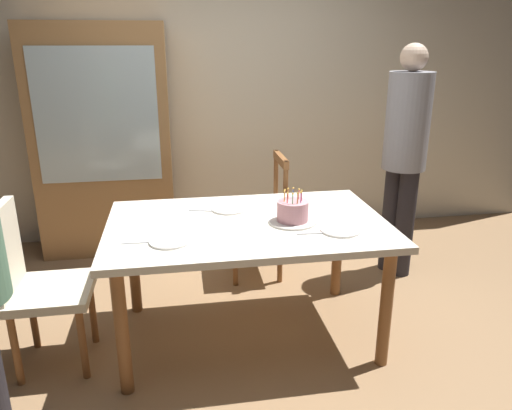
{
  "coord_description": "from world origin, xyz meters",
  "views": [
    {
      "loc": [
        -0.39,
        -2.62,
        1.75
      ],
      "look_at": [
        0.05,
        0.0,
        0.86
      ],
      "focal_mm": 34.13,
      "sensor_mm": 36.0,
      "label": 1
    }
  ],
  "objects_px": {
    "dining_table": "(248,235)",
    "china_cabinet": "(104,142)",
    "plate_near_guest": "(340,230)",
    "person_guest": "(405,148)",
    "birthday_cake": "(293,213)",
    "plate_far_side": "(229,209)",
    "plate_near_celebrant": "(170,241)",
    "chair_spindle_back": "(258,219)",
    "chair_upholstered": "(31,279)"
  },
  "relations": [
    {
      "from": "chair_upholstered",
      "to": "china_cabinet",
      "type": "height_order",
      "value": "china_cabinet"
    },
    {
      "from": "birthday_cake",
      "to": "dining_table",
      "type": "bearing_deg",
      "value": 168.29
    },
    {
      "from": "chair_upholstered",
      "to": "china_cabinet",
      "type": "relative_size",
      "value": 0.5
    },
    {
      "from": "birthday_cake",
      "to": "chair_spindle_back",
      "type": "xyz_separation_m",
      "value": [
        -0.05,
        0.89,
        -0.36
      ]
    },
    {
      "from": "plate_near_guest",
      "to": "china_cabinet",
      "type": "height_order",
      "value": "china_cabinet"
    },
    {
      "from": "birthday_cake",
      "to": "chair_upholstered",
      "type": "bearing_deg",
      "value": -178.62
    },
    {
      "from": "plate_near_guest",
      "to": "person_guest",
      "type": "relative_size",
      "value": 0.13
    },
    {
      "from": "dining_table",
      "to": "chair_spindle_back",
      "type": "xyz_separation_m",
      "value": [
        0.21,
        0.83,
        -0.21
      ]
    },
    {
      "from": "plate_near_celebrant",
      "to": "chair_spindle_back",
      "type": "relative_size",
      "value": 0.23
    },
    {
      "from": "birthday_cake",
      "to": "plate_near_celebrant",
      "type": "distance_m",
      "value": 0.72
    },
    {
      "from": "plate_far_side",
      "to": "person_guest",
      "type": "bearing_deg",
      "value": 18.78
    },
    {
      "from": "birthday_cake",
      "to": "person_guest",
      "type": "xyz_separation_m",
      "value": [
        1.03,
        0.75,
        0.18
      ]
    },
    {
      "from": "dining_table",
      "to": "plate_near_guest",
      "type": "distance_m",
      "value": 0.54
    },
    {
      "from": "chair_upholstered",
      "to": "china_cabinet",
      "type": "bearing_deg",
      "value": 82.48
    },
    {
      "from": "birthday_cake",
      "to": "china_cabinet",
      "type": "bearing_deg",
      "value": 127.46
    },
    {
      "from": "dining_table",
      "to": "plate_near_guest",
      "type": "relative_size",
      "value": 7.33
    },
    {
      "from": "plate_near_celebrant",
      "to": "person_guest",
      "type": "relative_size",
      "value": 0.13
    },
    {
      "from": "chair_spindle_back",
      "to": "person_guest",
      "type": "height_order",
      "value": "person_guest"
    },
    {
      "from": "plate_near_celebrant",
      "to": "plate_far_side",
      "type": "bearing_deg",
      "value": 51.84
    },
    {
      "from": "dining_table",
      "to": "chair_upholstered",
      "type": "relative_size",
      "value": 1.7
    },
    {
      "from": "person_guest",
      "to": "plate_near_celebrant",
      "type": "bearing_deg",
      "value": -151.83
    },
    {
      "from": "chair_spindle_back",
      "to": "plate_near_celebrant",
      "type": "bearing_deg",
      "value": -121.52
    },
    {
      "from": "birthday_cake",
      "to": "person_guest",
      "type": "distance_m",
      "value": 1.29
    },
    {
      "from": "dining_table",
      "to": "china_cabinet",
      "type": "relative_size",
      "value": 0.85
    },
    {
      "from": "plate_near_celebrant",
      "to": "person_guest",
      "type": "distance_m",
      "value": 1.98
    },
    {
      "from": "birthday_cake",
      "to": "plate_near_celebrant",
      "type": "relative_size",
      "value": 1.27
    },
    {
      "from": "dining_table",
      "to": "person_guest",
      "type": "distance_m",
      "value": 1.5
    },
    {
      "from": "plate_near_celebrant",
      "to": "plate_near_guest",
      "type": "distance_m",
      "value": 0.93
    },
    {
      "from": "birthday_cake",
      "to": "plate_near_guest",
      "type": "distance_m",
      "value": 0.3
    },
    {
      "from": "plate_near_celebrant",
      "to": "person_guest",
      "type": "bearing_deg",
      "value": 28.17
    },
    {
      "from": "china_cabinet",
      "to": "plate_near_guest",
      "type": "bearing_deg",
      "value": -50.72
    },
    {
      "from": "dining_table",
      "to": "china_cabinet",
      "type": "height_order",
      "value": "china_cabinet"
    },
    {
      "from": "plate_near_celebrant",
      "to": "china_cabinet",
      "type": "bearing_deg",
      "value": 106.66
    },
    {
      "from": "person_guest",
      "to": "chair_spindle_back",
      "type": "bearing_deg",
      "value": 172.81
    },
    {
      "from": "person_guest",
      "to": "plate_near_guest",
      "type": "bearing_deg",
      "value": -130.93
    },
    {
      "from": "birthday_cake",
      "to": "person_guest",
      "type": "relative_size",
      "value": 0.16
    },
    {
      "from": "birthday_cake",
      "to": "chair_spindle_back",
      "type": "height_order",
      "value": "birthday_cake"
    },
    {
      "from": "plate_far_side",
      "to": "chair_upholstered",
      "type": "height_order",
      "value": "chair_upholstered"
    },
    {
      "from": "chair_upholstered",
      "to": "plate_near_celebrant",
      "type": "bearing_deg",
      "value": -10.78
    },
    {
      "from": "plate_near_guest",
      "to": "china_cabinet",
      "type": "relative_size",
      "value": 0.12
    },
    {
      "from": "birthday_cake",
      "to": "plate_far_side",
      "type": "xyz_separation_m",
      "value": [
        -0.34,
        0.28,
        -0.05
      ]
    },
    {
      "from": "plate_near_celebrant",
      "to": "person_guest",
      "type": "height_order",
      "value": "person_guest"
    },
    {
      "from": "birthday_cake",
      "to": "china_cabinet",
      "type": "xyz_separation_m",
      "value": [
        -1.23,
        1.61,
        0.14
      ]
    },
    {
      "from": "birthday_cake",
      "to": "chair_spindle_back",
      "type": "bearing_deg",
      "value": 92.98
    },
    {
      "from": "dining_table",
      "to": "birthday_cake",
      "type": "xyz_separation_m",
      "value": [
        0.25,
        -0.05,
        0.14
      ]
    },
    {
      "from": "chair_spindle_back",
      "to": "dining_table",
      "type": "bearing_deg",
      "value": -104.07
    },
    {
      "from": "chair_upholstered",
      "to": "china_cabinet",
      "type": "xyz_separation_m",
      "value": [
        0.22,
        1.65,
        0.42
      ]
    },
    {
      "from": "plate_far_side",
      "to": "chair_spindle_back",
      "type": "xyz_separation_m",
      "value": [
        0.29,
        0.6,
        -0.3
      ]
    },
    {
      "from": "plate_far_side",
      "to": "chair_upholstered",
      "type": "bearing_deg",
      "value": -164.04
    },
    {
      "from": "chair_spindle_back",
      "to": "birthday_cake",
      "type": "bearing_deg",
      "value": -87.02
    }
  ]
}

